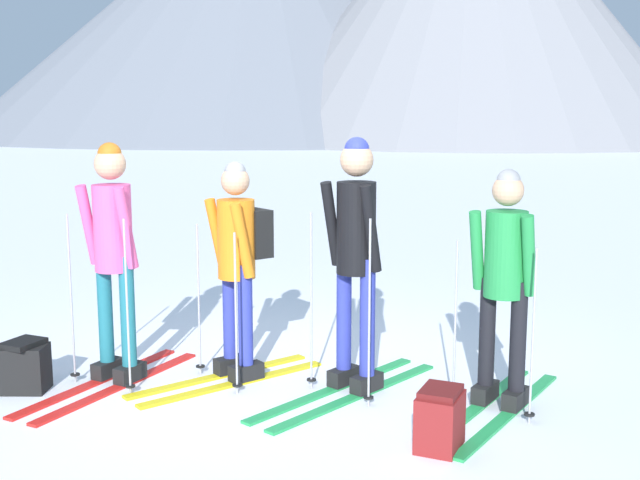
{
  "coord_description": "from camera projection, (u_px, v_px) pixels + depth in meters",
  "views": [
    {
      "loc": [
        2.53,
        -5.06,
        2.01
      ],
      "look_at": [
        0.17,
        0.32,
        1.05
      ],
      "focal_mm": 43.83,
      "sensor_mm": 36.0,
      "label": 1
    }
  ],
  "objects": [
    {
      "name": "mountain_ridge_distant",
      "position": [
        629.0,
        1.0,
        56.26
      ],
      "size": [
        113.17,
        58.03,
        20.57
      ],
      "color": "slate",
      "rests_on": "ground"
    },
    {
      "name": "skier_in_black",
      "position": [
        355.0,
        252.0,
        5.55
      ],
      "size": [
        0.86,
        1.78,
        1.84
      ],
      "color": "green",
      "rests_on": "ground"
    },
    {
      "name": "skier_in_orange",
      "position": [
        238.0,
        259.0,
        5.84
      ],
      "size": [
        1.02,
        1.52,
        1.66
      ],
      "color": "yellow",
      "rests_on": "ground"
    },
    {
      "name": "backpack_on_snow_beside",
      "position": [
        24.0,
        366.0,
        5.67
      ],
      "size": [
        0.39,
        0.35,
        0.38
      ],
      "color": "black",
      "rests_on": "ground"
    },
    {
      "name": "ground_plane",
      "position": [
        283.0,
        382.0,
        5.9
      ],
      "size": [
        400.0,
        400.0,
        0.0
      ],
      "primitive_type": "plane",
      "color": "white"
    },
    {
      "name": "backpack_on_snow_front",
      "position": [
        440.0,
        419.0,
        4.7
      ],
      "size": [
        0.24,
        0.32,
        0.38
      ],
      "color": "maroon",
      "rests_on": "ground"
    },
    {
      "name": "skier_in_pink",
      "position": [
        113.0,
        252.0,
        5.75
      ],
      "size": [
        0.61,
        1.71,
        1.8
      ],
      "color": "red",
      "rests_on": "ground"
    },
    {
      "name": "skier_in_green",
      "position": [
        504.0,
        281.0,
        5.26
      ],
      "size": [
        0.62,
        1.78,
        1.64
      ],
      "color": "green",
      "rests_on": "ground"
    }
  ]
}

